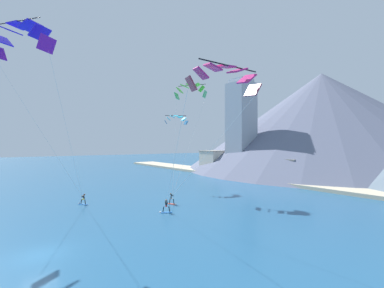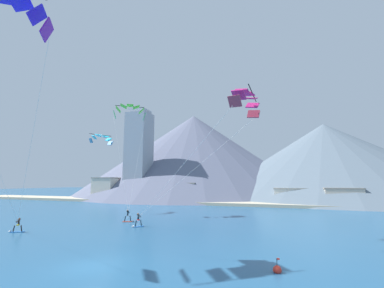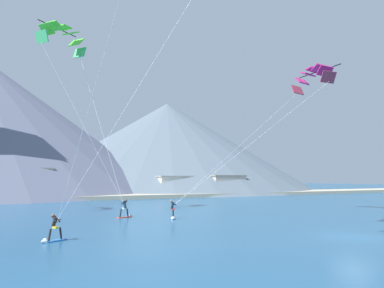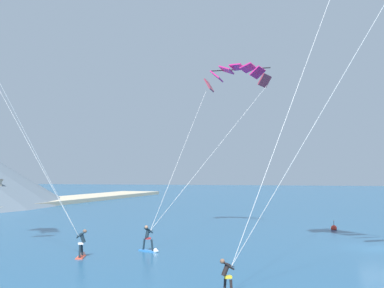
{
  "view_description": "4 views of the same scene",
  "coord_description": "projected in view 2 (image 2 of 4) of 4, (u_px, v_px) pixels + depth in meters",
  "views": [
    {
      "loc": [
        24.33,
        -2.36,
        9.08
      ],
      "look_at": [
        -1.89,
        16.78,
        9.16
      ],
      "focal_mm": 24.0,
      "sensor_mm": 36.0,
      "label": 1
    },
    {
      "loc": [
        12.75,
        -15.41,
        5.84
      ],
      "look_at": [
        2.4,
        14.23,
        10.45
      ],
      "focal_mm": 24.0,
      "sensor_mm": 36.0,
      "label": 2
    },
    {
      "loc": [
        -20.38,
        -16.35,
        3.68
      ],
      "look_at": [
        -2.06,
        17.4,
        7.23
      ],
      "focal_mm": 35.0,
      "sensor_mm": 36.0,
      "label": 3
    },
    {
      "loc": [
        -39.46,
        2.57,
        5.21
      ],
      "look_at": [
        -0.42,
        13.32,
        7.46
      ],
      "focal_mm": 50.0,
      "sensor_mm": 36.0,
      "label": 4
    }
  ],
  "objects": [
    {
      "name": "kitesurfer_mid_center",
      "position": [
        137.0,
        222.0,
        33.44
      ],
      "size": [
        1.14,
        1.73,
        1.82
      ],
      "color": "#337FDB",
      "rests_on": "ground"
    },
    {
      "name": "shore_building_harbour_front",
      "position": [
        107.0,
        189.0,
        80.58
      ],
      "size": [
        7.38,
        7.02,
        7.13
      ],
      "color": "beige",
      "rests_on": "ground"
    },
    {
      "name": "parafoil_kite_near_trail",
      "position": [
        130.0,
        111.0,
        48.62
      ],
      "size": [
        7.85,
        9.34,
        18.89
      ],
      "color": "#43B968"
    },
    {
      "name": "ground_plane",
      "position": [
        91.0,
        267.0,
        17.7
      ],
      "size": [
        400.0,
        400.0,
        0.0
      ],
      "primitive_type": "plane",
      "color": "#23567F"
    },
    {
      "name": "mountain_peak_west_ridge",
      "position": [
        326.0,
        160.0,
        94.34
      ],
      "size": [
        88.71,
        88.71,
        27.24
      ],
      "color": "slate",
      "rests_on": "ground"
    },
    {
      "name": "parafoil_kite_mid_center",
      "position": [
        245.0,
        101.0,
        27.66
      ],
      "size": [
        15.86,
        6.59,
        14.07
      ],
      "color": "maroon"
    },
    {
      "name": "shore_building_quay_west",
      "position": [
        291.0,
        196.0,
        66.38
      ],
      "size": [
        8.27,
        6.33,
        4.26
      ],
      "color": "silver",
      "rests_on": "ground"
    },
    {
      "name": "kitesurfer_near_trail",
      "position": [
        129.0,
        218.0,
        37.62
      ],
      "size": [
        1.78,
        0.91,
        1.82
      ],
      "color": "#E54C33",
      "rests_on": "ground"
    },
    {
      "name": "parafoil_kite_near_lead",
      "position": [
        1.0,
        9.0,
        23.44
      ],
      "size": [
        9.92,
        11.38,
        21.51
      ],
      "color": "#6A159C"
    },
    {
      "name": "shoreline_strip",
      "position": [
        231.0,
        203.0,
        66.25
      ],
      "size": [
        180.0,
        10.0,
        0.7
      ],
      "primitive_type": "cube",
      "color": "beige",
      "rests_on": "ground"
    },
    {
      "name": "shore_building_old_town",
      "position": [
        343.0,
        197.0,
        59.24
      ],
      "size": [
        8.26,
        4.45,
        4.43
      ],
      "color": "beige",
      "rests_on": "ground"
    },
    {
      "name": "shore_building_quay_east",
      "position": [
        184.0,
        192.0,
        74.33
      ],
      "size": [
        8.26,
        5.18,
        5.54
      ],
      "color": "beige",
      "rests_on": "ground"
    },
    {
      "name": "shore_building_promenade_mid",
      "position": [
        158.0,
        191.0,
        76.59
      ],
      "size": [
        10.21,
        4.61,
        5.97
      ],
      "color": "beige",
      "rests_on": "ground"
    },
    {
      "name": "parafoil_kite_distant_high_outer",
      "position": [
        101.0,
        138.0,
        52.01
      ],
      "size": [
        2.78,
        5.05,
        2.04
      ],
      "color": "#296898"
    },
    {
      "name": "mountain_peak_central_summit",
      "position": [
        194.0,
        155.0,
        115.19
      ],
      "size": [
        100.15,
        100.15,
        35.7
      ],
      "color": "slate",
      "rests_on": "ground"
    },
    {
      "name": "highrise_tower",
      "position": [
        139.0,
        155.0,
        82.45
      ],
      "size": [
        7.0,
        7.0,
        29.17
      ],
      "color": "#999EA8",
      "rests_on": "ground"
    },
    {
      "name": "race_marker_buoy",
      "position": [
        277.0,
        270.0,
        16.65
      ],
      "size": [
        0.56,
        0.56,
        1.02
      ],
      "color": "red",
      "rests_on": "ground"
    },
    {
      "name": "kitesurfer_near_lead",
      "position": [
        16.0,
        228.0,
        29.97
      ],
      "size": [
        1.7,
        1.24,
        1.66
      ],
      "color": "#337FDB",
      "rests_on": "ground"
    }
  ]
}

